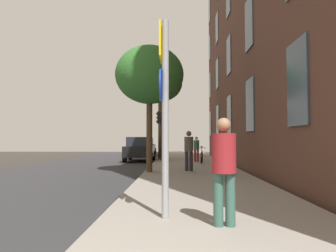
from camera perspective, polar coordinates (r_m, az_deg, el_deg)
The scene contains 15 objects.
ground_plane at distance 16.16m, azimuth -8.33°, elevation -7.70°, with size 41.80×41.80×0.00m, color #332D28.
road_asphalt at distance 16.64m, azimuth -15.53°, elevation -7.46°, with size 7.00×38.00×0.01m, color #2D2D30.
sidewalk at distance 15.94m, azimuth 4.28°, elevation -7.57°, with size 4.20×38.00×0.12m, color gray.
sign_post at distance 5.38m, azimuth -0.75°, elevation 4.51°, with size 0.16×0.60×3.45m.
traffic_light at distance 20.31m, azimuth -1.49°, elevation -0.01°, with size 0.43×0.24×3.25m.
tree_near at distance 13.21m, azimuth -3.44°, elevation 9.31°, with size 2.89×2.89×5.31m.
tree_far at distance 21.67m, azimuth -1.34°, elevation 7.73°, with size 2.99×2.99×6.55m.
bicycle_0 at distance 10.93m, azimuth 9.29°, elevation -7.67°, with size 0.42×1.69×0.92m.
bicycle_1 at distance 12.49m, azimuth 11.36°, elevation -7.05°, with size 0.42×1.62×0.90m.
bicycle_2 at distance 17.52m, azimuth 6.26°, elevation -5.67°, with size 0.42×1.69×0.97m.
pedestrian_0 at distance 4.94m, azimuth 10.30°, elevation -6.91°, with size 0.39×0.39×1.69m.
pedestrian_1 at distance 13.31m, azimuth 3.87°, elevation -4.09°, with size 0.54×0.54×1.72m.
pedestrian_2 at distance 19.04m, azimuth 5.28°, elevation -3.93°, with size 0.37×0.37×1.53m.
car_0 at distance 20.99m, azimuth -5.21°, elevation -4.22°, with size 1.89×3.95×1.62m.
car_1 at distance 28.64m, azimuth -4.27°, elevation -3.76°, with size 1.96×4.18×1.62m.
Camera 1 is at (0.34, -0.86, 1.47)m, focal length 32.97 mm.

